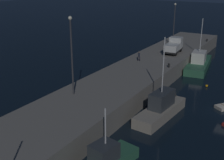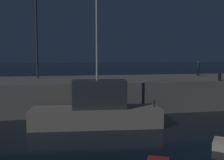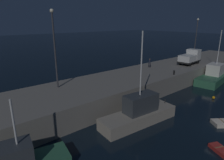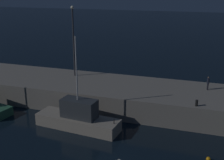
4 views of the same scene
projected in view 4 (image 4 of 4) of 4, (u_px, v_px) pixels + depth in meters
pier_quay at (144, 98)px, 36.34m from camera, size 74.19×9.07×2.67m
fishing_boat_blue at (78, 118)px, 31.35m from camera, size 9.23×3.35×9.75m
mooring_buoy_near at (208, 159)px, 25.65m from camera, size 0.40×0.40×0.40m
lamp_post_west at (73, 37)px, 39.19m from camera, size 0.44×0.44×9.28m
dockworker at (208, 82)px, 35.02m from camera, size 0.33×0.42×1.59m
bollard_central at (197, 103)px, 30.42m from camera, size 0.28×0.28×0.65m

